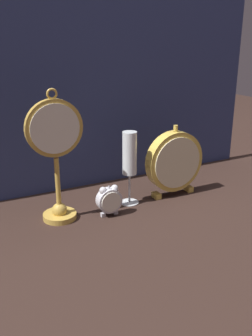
% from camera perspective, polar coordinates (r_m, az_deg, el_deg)
% --- Properties ---
extents(ground_plane, '(4.00, 4.00, 0.00)m').
position_cam_1_polar(ground_plane, '(1.09, 1.96, -7.92)').
color(ground_plane, black).
extents(fabric_backdrop_drape, '(1.26, 0.01, 0.75)m').
position_cam_1_polar(fabric_backdrop_drape, '(1.27, -5.29, 13.64)').
color(fabric_backdrop_drape, navy).
rests_on(fabric_backdrop_drape, ground_plane).
extents(pocket_watch_on_stand, '(0.16, 0.10, 0.37)m').
position_cam_1_polar(pocket_watch_on_stand, '(1.04, -10.60, 1.67)').
color(pocket_watch_on_stand, gold).
rests_on(pocket_watch_on_stand, ground_plane).
extents(alarm_clock_twin_bell, '(0.07, 0.03, 0.09)m').
position_cam_1_polar(alarm_clock_twin_bell, '(1.09, -2.58, -4.79)').
color(alarm_clock_twin_bell, silver).
rests_on(alarm_clock_twin_bell, ground_plane).
extents(mantel_clock_silver, '(0.20, 0.04, 0.24)m').
position_cam_1_polar(mantel_clock_silver, '(1.22, 7.39, 0.96)').
color(mantel_clock_silver, gold).
rests_on(mantel_clock_silver, ground_plane).
extents(champagne_flute, '(0.06, 0.06, 0.23)m').
position_cam_1_polar(champagne_flute, '(1.14, 0.55, 1.48)').
color(champagne_flute, silver).
rests_on(champagne_flute, ground_plane).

